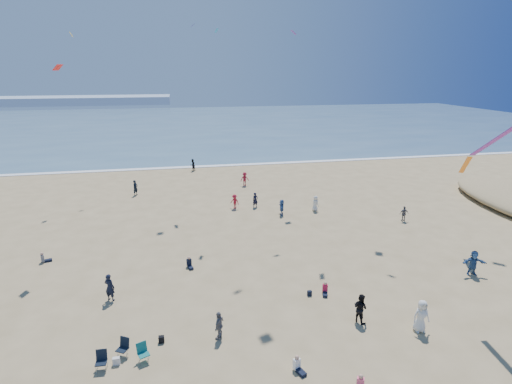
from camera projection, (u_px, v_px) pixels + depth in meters
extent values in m
cube|color=#476B84|center=(186.00, 124.00, 107.39)|extent=(220.00, 100.00, 0.06)
cube|color=white|center=(196.00, 167.00, 60.50)|extent=(220.00, 1.20, 0.08)
cube|color=#7A8EA8|center=(35.00, 101.00, 166.18)|extent=(110.00, 20.00, 3.20)
imported|color=black|center=(135.00, 188.00, 46.67)|extent=(0.75, 0.79, 1.82)
imported|color=#33588E|center=(473.00, 263.00, 28.51)|extent=(1.79, 0.86, 1.85)
imported|color=black|center=(193.00, 165.00, 57.96)|extent=(1.07, 1.06, 1.75)
imported|color=black|center=(360.00, 308.00, 23.18)|extent=(1.00, 1.08, 1.78)
imported|color=#345791|center=(282.00, 207.00, 40.41)|extent=(0.74, 1.55, 1.60)
imported|color=silver|center=(421.00, 316.00, 22.31)|extent=(0.97, 0.65, 1.92)
imported|color=maroon|center=(245.00, 179.00, 50.62)|extent=(1.18, 0.77, 1.72)
imported|color=slate|center=(404.00, 214.00, 38.72)|extent=(0.92, 0.45, 1.51)
imported|color=black|center=(255.00, 200.00, 42.55)|extent=(0.67, 0.52, 1.64)
imported|color=black|center=(110.00, 287.00, 25.31)|extent=(0.80, 0.70, 1.85)
imported|color=slate|center=(219.00, 325.00, 21.72)|extent=(0.83, 1.04, 1.66)
imported|color=silver|center=(315.00, 203.00, 41.50)|extent=(0.85, 0.95, 1.64)
imported|color=#A91828|center=(235.00, 201.00, 42.27)|extent=(1.14, 1.07, 1.54)
cube|color=silver|center=(116.00, 361.00, 19.94)|extent=(0.35, 0.20, 0.40)
cube|color=black|center=(161.00, 339.00, 21.57)|extent=(0.30, 0.22, 0.38)
cube|color=black|center=(309.00, 293.00, 26.06)|extent=(0.28, 0.18, 0.34)
cube|color=#2694C8|center=(217.00, 30.00, 35.03)|extent=(0.46, 0.73, 0.37)
cube|color=gold|center=(71.00, 34.00, 42.47)|extent=(0.32, 0.53, 0.51)
cube|color=#56299C|center=(193.00, 25.00, 41.48)|extent=(0.43, 0.85, 0.35)
cube|color=red|center=(58.00, 67.00, 29.28)|extent=(0.68, 0.86, 0.44)
cube|color=#6A2B8E|center=(294.00, 32.00, 42.20)|extent=(0.56, 0.60, 0.46)
cube|color=#792699|center=(493.00, 141.00, 21.92)|extent=(0.35, 3.14, 2.21)
cube|color=orange|center=(465.00, 165.00, 30.93)|extent=(0.35, 2.64, 1.87)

